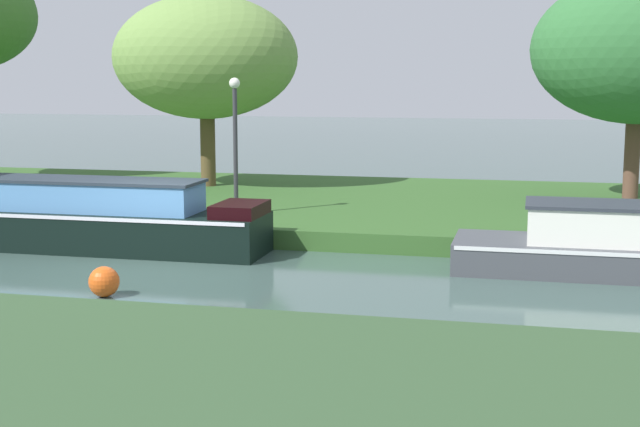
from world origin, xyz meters
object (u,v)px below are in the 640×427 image
(channel_buoy, at_px, (104,282))
(willow_tree_right, at_px, (640,49))
(slate_narrowboat, at_px, (632,247))
(lamp_post, at_px, (235,129))
(black_barge, at_px, (52,215))
(mooring_post_far, at_px, (71,201))
(mooring_post_near, at_px, (141,200))
(willow_tree_centre, at_px, (205,57))

(channel_buoy, bearing_deg, willow_tree_right, 49.82)
(channel_buoy, bearing_deg, slate_narrowboat, 23.30)
(slate_narrowboat, relative_size, lamp_post, 2.03)
(channel_buoy, bearing_deg, lamp_post, 88.99)
(black_barge, xyz_separation_m, slate_narrowboat, (11.25, 0.00, -0.16))
(lamp_post, height_order, mooring_post_far, lamp_post)
(mooring_post_near, bearing_deg, black_barge, -131.02)
(slate_narrowboat, relative_size, channel_buoy, 12.60)
(black_barge, distance_m, slate_narrowboat, 11.25)
(black_barge, xyz_separation_m, channel_buoy, (2.94, -3.58, -0.42))
(mooring_post_far, bearing_deg, channel_buoy, -56.72)
(mooring_post_near, bearing_deg, willow_tree_centre, 96.73)
(black_barge, relative_size, lamp_post, 2.95)
(mooring_post_far, distance_m, channel_buoy, 6.07)
(slate_narrowboat, xyz_separation_m, willow_tree_right, (0.69, 7.08, 3.60))
(willow_tree_centre, distance_m, mooring_post_near, 6.76)
(slate_narrowboat, relative_size, willow_tree_right, 1.11)
(lamp_post, bearing_deg, mooring_post_near, -145.98)
(willow_tree_centre, bearing_deg, mooring_post_near, -83.27)
(willow_tree_centre, distance_m, willow_tree_right, 11.36)
(black_barge, relative_size, mooring_post_far, 13.02)
(black_barge, bearing_deg, slate_narrowboat, 0.00)
(mooring_post_far, bearing_deg, mooring_post_near, 0.00)
(slate_narrowboat, relative_size, willow_tree_centre, 1.17)
(willow_tree_right, bearing_deg, black_barge, -149.33)
(slate_narrowboat, bearing_deg, willow_tree_centre, 145.20)
(mooring_post_near, xyz_separation_m, channel_buoy, (1.65, -5.06, -0.57))
(willow_tree_centre, relative_size, willow_tree_right, 0.95)
(lamp_post, bearing_deg, mooring_post_far, -160.89)
(black_barge, height_order, slate_narrowboat, black_barge)
(slate_narrowboat, distance_m, lamp_post, 8.81)
(willow_tree_centre, bearing_deg, lamp_post, -62.58)
(slate_narrowboat, xyz_separation_m, channel_buoy, (-8.31, -3.58, -0.27))
(slate_narrowboat, height_order, mooring_post_near, slate_narrowboat)
(black_barge, bearing_deg, channel_buoy, -50.65)
(black_barge, xyz_separation_m, willow_tree_centre, (0.59, 7.41, 3.31))
(lamp_post, relative_size, channel_buoy, 6.20)
(mooring_post_near, bearing_deg, mooring_post_far, 180.00)
(slate_narrowboat, bearing_deg, mooring_post_near, 171.56)
(willow_tree_right, relative_size, lamp_post, 1.83)
(black_barge, height_order, channel_buoy, black_barge)
(slate_narrowboat, xyz_separation_m, mooring_post_near, (-9.96, 1.48, 0.30))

